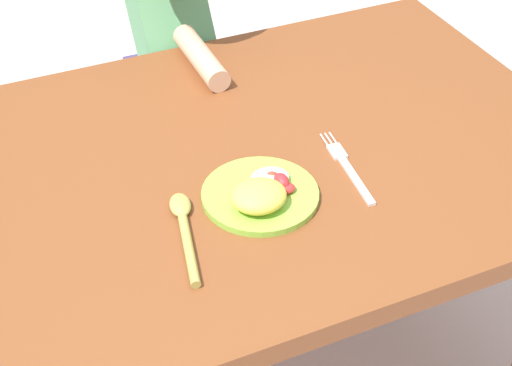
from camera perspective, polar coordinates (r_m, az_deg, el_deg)
The scene contains 5 objects.
dining_table at distance 1.47m, azimuth -1.66°, elevation -0.35°, with size 1.32×0.84×0.70m.
plate at distance 1.32m, azimuth 0.40°, elevation -0.76°, with size 0.20×0.20×0.05m.
fork at distance 1.41m, azimuth 6.68°, elevation 1.15°, with size 0.04×0.22×0.01m.
spoon at distance 1.27m, azimuth -5.23°, elevation -3.19°, with size 0.07×0.22×0.02m.
person at distance 1.93m, azimuth -6.04°, elevation 7.95°, with size 0.18×0.46×1.00m.
Camera 1 is at (-0.42, -1.05, 1.56)m, focal length 54.93 mm.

